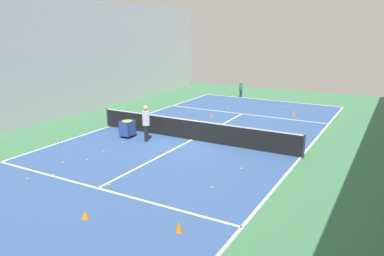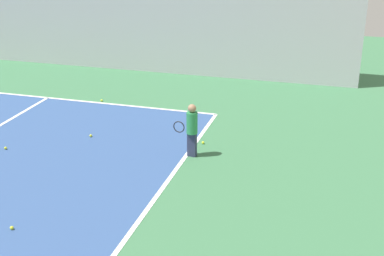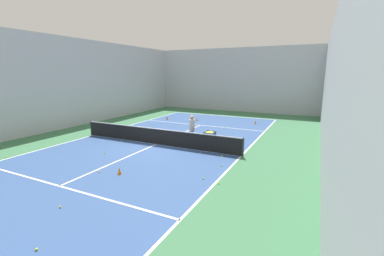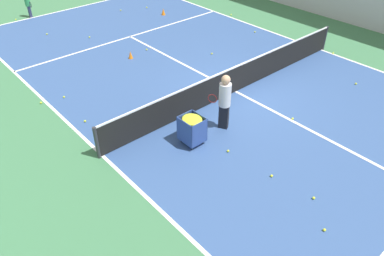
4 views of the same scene
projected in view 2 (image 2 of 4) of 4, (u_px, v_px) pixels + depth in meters
The scene contains 7 objects.
line_baseline_near at pixel (152, 203), 10.55m from camera, with size 10.64×0.10×0.00m, color white.
player_near_baseline at pixel (192, 127), 12.39m from camera, with size 0.28×0.60×1.29m.
tennis_ball_4 at pixel (203, 143), 13.31m from camera, with size 0.07×0.07×0.07m, color yellow.
tennis_ball_7 at pixel (91, 136), 13.73m from camera, with size 0.07×0.07×0.07m, color yellow.
tennis_ball_14 at pixel (12, 228), 9.66m from camera, with size 0.07×0.07×0.07m, color yellow.
tennis_ball_18 at pixel (102, 100), 16.37m from camera, with size 0.07×0.07×0.07m, color yellow.
tennis_ball_23 at pixel (6, 148), 12.99m from camera, with size 0.07×0.07×0.07m, color yellow.
Camera 2 is at (-8.68, -15.42, 5.27)m, focal length 50.00 mm.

